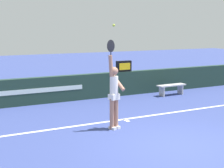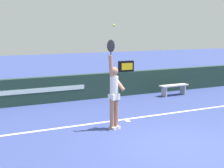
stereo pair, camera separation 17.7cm
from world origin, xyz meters
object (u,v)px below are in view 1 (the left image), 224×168
speed_display (124,66)px  tennis_ball (114,25)px  tennis_player (114,92)px  courtside_bench_near (171,87)px

speed_display → tennis_ball: bearing=-122.9°
tennis_player → tennis_ball: bearing=-134.6°
tennis_player → tennis_ball: 1.83m
tennis_player → tennis_ball: (-0.02, -0.02, 1.83)m
tennis_ball → courtside_bench_near: 6.08m
speed_display → courtside_bench_near: (1.78, -0.94, -0.89)m
speed_display → tennis_player: (-2.69, -4.16, -0.18)m
speed_display → courtside_bench_near: 2.20m
speed_display → tennis_ball: tennis_ball is taller
tennis_player → courtside_bench_near: (4.47, 3.21, -0.71)m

